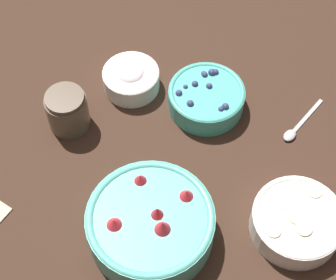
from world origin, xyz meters
TOP-DOWN VIEW (x-y plane):
  - ground_plane at (0.00, 0.00)m, footprint 4.00×4.00m
  - bowl_strawberries at (-0.03, 0.13)m, footprint 0.23×0.23m
  - bowl_blueberries at (-0.01, -0.18)m, footprint 0.16×0.16m
  - bowl_bananas at (-0.26, 0.02)m, footprint 0.17×0.17m
  - bowl_cream at (0.16, -0.16)m, footprint 0.12×0.12m
  - jar_chocolate at (0.23, -0.02)m, footprint 0.08×0.08m
  - spoon at (-0.20, -0.20)m, footprint 0.05×0.14m

SIDE VIEW (x-z plane):
  - ground_plane at x=0.00m, z-range 0.00..0.00m
  - spoon at x=-0.20m, z-range 0.00..0.01m
  - bowl_cream at x=0.16m, z-range 0.00..0.06m
  - bowl_blueberries at x=-0.01m, z-range 0.00..0.06m
  - bowl_bananas at x=-0.26m, z-range 0.00..0.06m
  - jar_chocolate at x=0.23m, z-range 0.00..0.09m
  - bowl_strawberries at x=-0.03m, z-range 0.00..0.09m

